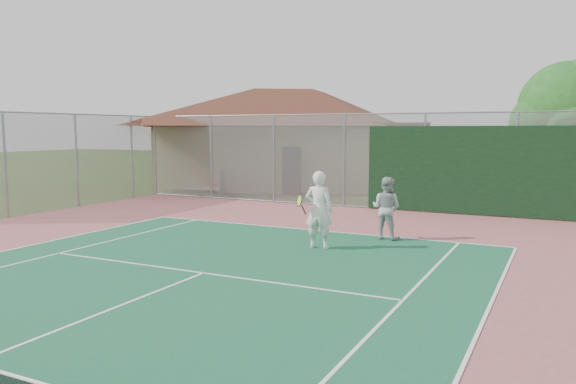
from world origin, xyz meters
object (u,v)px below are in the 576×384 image
(player_grey_back, at_px, (386,209))
(tree, at_px, (570,112))
(player_white_front, at_px, (319,210))
(clubhouse, at_px, (291,128))
(bleachers, at_px, (198,178))

(player_grey_back, bearing_deg, tree, -111.92)
(player_white_front, bearing_deg, tree, -125.61)
(clubhouse, bearing_deg, bleachers, -141.21)
(tree, height_order, player_white_front, tree)
(clubhouse, height_order, bleachers, clubhouse)
(player_white_front, bearing_deg, player_grey_back, -125.91)
(bleachers, bearing_deg, player_grey_back, -48.72)
(clubhouse, distance_m, player_grey_back, 15.18)
(clubhouse, bearing_deg, tree, -42.13)
(tree, bearing_deg, clubhouse, 159.70)
(bleachers, height_order, player_white_front, player_white_front)
(clubhouse, distance_m, bleachers, 5.88)
(player_white_front, height_order, player_grey_back, player_white_front)
(clubhouse, distance_m, player_white_front, 16.18)
(clubhouse, bearing_deg, player_white_front, -83.29)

